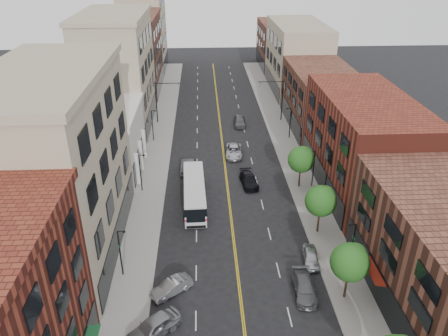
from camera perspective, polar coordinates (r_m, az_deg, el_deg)
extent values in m
cube|color=gray|center=(66.62, -8.71, 1.85)|extent=(4.00, 110.00, 0.15)
cube|color=gray|center=(67.52, 8.43, 2.23)|extent=(4.00, 110.00, 0.15)
cube|color=tan|center=(44.81, -20.83, -0.23)|extent=(10.00, 22.00, 18.00)
cube|color=silver|center=(62.57, -15.66, 3.33)|extent=(10.00, 14.00, 8.00)
cube|color=tan|center=(76.72, -13.67, 11.95)|extent=(10.00, 20.00, 18.00)
cube|color=brown|center=(96.24, -11.61, 14.27)|extent=(10.00, 20.00, 15.00)
cube|color=tan|center=(113.28, -10.51, 17.58)|extent=(10.00, 16.00, 20.00)
cube|color=maroon|center=(57.38, 17.73, 3.01)|extent=(10.00, 22.00, 12.00)
cube|color=brown|center=(76.37, 12.53, 8.86)|extent=(10.00, 20.00, 10.00)
cube|color=tan|center=(95.50, 9.50, 14.04)|extent=(10.00, 22.00, 14.00)
cube|color=brown|center=(114.99, 7.39, 15.65)|extent=(10.00, 18.00, 11.00)
cylinder|color=black|center=(41.42, 15.63, -14.59)|extent=(0.22, 0.22, 2.50)
sphere|color=#1F5A19|center=(39.75, 16.11, -11.74)|extent=(3.40, 3.40, 3.40)
sphere|color=#1F5A19|center=(39.89, 16.72, -10.75)|extent=(2.04, 2.04, 2.04)
cylinder|color=black|center=(48.92, 12.22, -6.87)|extent=(0.22, 0.22, 2.50)
sphere|color=#1F5A19|center=(47.51, 12.53, -4.22)|extent=(3.40, 3.40, 3.40)
sphere|color=#1F5A19|center=(47.72, 13.06, -3.43)|extent=(2.04, 2.04, 2.04)
cylinder|color=black|center=(57.20, 9.83, -1.26)|extent=(0.22, 0.22, 2.50)
sphere|color=#1F5A19|center=(56.00, 10.04, 1.11)|extent=(3.40, 3.40, 3.40)
sphere|color=#1F5A19|center=(56.24, 10.50, 1.77)|extent=(2.04, 2.04, 2.04)
cylinder|color=black|center=(42.54, -13.40, -10.80)|extent=(0.14, 0.14, 5.00)
cylinder|color=black|center=(41.00, -13.29, -8.05)|extent=(0.70, 0.10, 0.10)
cube|color=black|center=(40.99, -12.94, -8.11)|extent=(0.28, 0.14, 0.14)
cube|color=#19592D|center=(42.00, -13.53, -9.84)|extent=(0.04, 0.55, 0.35)
cylinder|color=black|center=(55.84, -10.85, -0.65)|extent=(0.14, 0.14, 5.00)
cylinder|color=black|center=(54.68, -10.71, 1.67)|extent=(0.70, 0.10, 0.10)
cube|color=black|center=(54.67, -10.45, 1.63)|extent=(0.28, 0.14, 0.14)
cube|color=#19592D|center=(55.43, -10.93, 0.17)|extent=(0.04, 0.55, 0.35)
cylinder|color=black|center=(70.27, -9.33, 5.48)|extent=(0.14, 0.14, 5.00)
cylinder|color=black|center=(69.36, -9.19, 7.41)|extent=(0.70, 0.10, 0.10)
cube|color=black|center=(69.35, -8.98, 7.38)|extent=(0.28, 0.14, 0.14)
cube|color=#19592D|center=(69.95, -9.38, 6.16)|extent=(0.04, 0.55, 0.35)
cylinder|color=black|center=(44.06, 16.44, -9.74)|extent=(0.14, 0.14, 5.00)
cylinder|color=black|center=(42.54, 16.43, -7.07)|extent=(0.70, 0.10, 0.10)
cube|color=black|center=(42.48, 16.10, -7.15)|extent=(0.28, 0.14, 0.14)
cube|color=#19592D|center=(43.54, 16.59, -8.79)|extent=(0.04, 0.55, 0.35)
cylinder|color=black|center=(57.01, 11.60, -0.11)|extent=(0.14, 0.14, 5.00)
cylinder|color=black|center=(55.84, 11.49, 2.16)|extent=(0.70, 0.10, 0.10)
cube|color=black|center=(55.80, 11.23, 2.11)|extent=(0.28, 0.14, 0.14)
cube|color=#19592D|center=(56.61, 11.68, 0.70)|extent=(0.04, 0.55, 0.35)
cylinder|color=black|center=(71.21, 8.63, 5.83)|extent=(0.14, 0.14, 5.00)
cylinder|color=black|center=(70.27, 8.49, 7.73)|extent=(0.70, 0.10, 0.10)
cube|color=black|center=(70.24, 8.29, 7.69)|extent=(0.28, 0.14, 0.14)
cube|color=#19592D|center=(70.89, 8.68, 6.51)|extent=(0.04, 0.55, 0.35)
cylinder|color=black|center=(77.36, -8.83, 8.44)|extent=(0.18, 0.18, 7.20)
cylinder|color=black|center=(76.15, -7.34, 10.92)|extent=(4.40, 0.12, 0.12)
imported|color=black|center=(76.15, -5.95, 10.69)|extent=(0.15, 0.18, 0.90)
cylinder|color=black|center=(78.21, 7.60, 8.74)|extent=(0.18, 0.18, 7.20)
cylinder|color=black|center=(76.84, 6.11, 11.14)|extent=(4.40, 0.12, 0.12)
imported|color=black|center=(76.70, 4.74, 10.86)|extent=(0.15, 0.18, 0.90)
cube|color=silver|center=(52.97, -3.88, -3.19)|extent=(2.84, 11.34, 2.72)
cube|color=black|center=(52.63, -3.91, -2.57)|extent=(2.88, 11.38, 0.99)
cube|color=#B40C27|center=(53.11, -3.88, -3.45)|extent=(2.88, 11.38, 0.21)
cube|color=black|center=(48.05, -3.71, -6.36)|extent=(2.07, 0.13, 1.50)
cylinder|color=black|center=(50.37, -5.15, -6.48)|extent=(0.29, 0.91, 0.90)
cylinder|color=black|center=(50.39, -2.31, -6.37)|extent=(0.29, 0.91, 0.90)
cylinder|color=black|center=(56.77, -5.20, -2.27)|extent=(0.29, 0.91, 0.90)
cylinder|color=black|center=(56.79, -2.70, -2.17)|extent=(0.29, 0.91, 0.90)
imported|color=gray|center=(37.89, -9.22, -19.83)|extent=(4.93, 4.61, 1.64)
imported|color=#B0B3B9|center=(41.25, -6.87, -15.18)|extent=(4.00, 3.49, 1.31)
imported|color=#505156|center=(41.51, 10.45, -15.12)|extent=(2.11, 4.76, 1.36)
imported|color=#AFB2B7|center=(45.05, 11.28, -11.34)|extent=(1.86, 3.85, 1.27)
imported|color=#434348|center=(60.78, -4.83, 0.22)|extent=(1.71, 4.76, 1.56)
imported|color=black|center=(57.35, 3.28, -1.60)|extent=(2.46, 4.93, 1.38)
imported|color=#BABCC3|center=(65.23, 1.28, 2.24)|extent=(2.73, 5.36, 1.45)
imported|color=#4E4F54|center=(76.35, 2.08, 6.15)|extent=(2.11, 4.83, 1.62)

